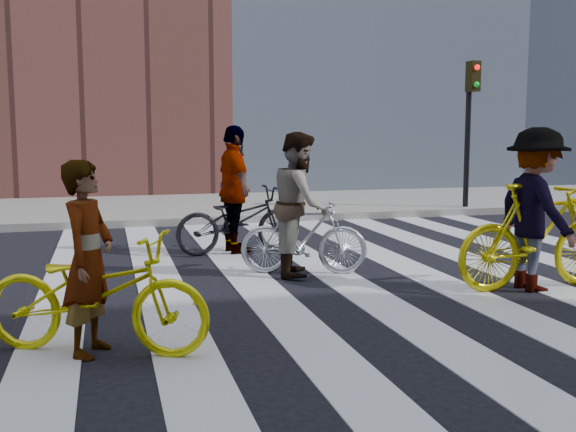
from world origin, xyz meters
name	(u,v)px	position (x,y,z in m)	size (l,w,h in m)	color
ground	(375,273)	(0.00, 0.00, 0.00)	(100.00, 100.00, 0.00)	black
sidewalk_far	(253,206)	(0.00, 7.50, 0.07)	(100.00, 5.00, 0.15)	gray
zebra_crosswalk	(375,272)	(0.00, 0.00, 0.01)	(8.25, 10.00, 0.01)	silver
traffic_signal	(470,110)	(4.40, 5.32, 2.28)	(0.22, 0.42, 3.33)	black
bike_yellow_left	(96,293)	(-3.45, -2.38, 0.51)	(0.67, 1.93, 1.01)	#F1EC0D
bike_silver_mid	(304,237)	(-0.92, 0.15, 0.49)	(0.46, 1.62, 0.97)	silver
bike_yellow_right	(538,237)	(1.45, -1.35, 0.62)	(0.58, 2.06, 1.24)	#CDBD0B
bike_dark_rear	(238,220)	(-1.44, 1.85, 0.50)	(0.67, 1.91, 1.01)	black
rider_left	(88,258)	(-3.50, -2.38, 0.80)	(0.58, 0.38, 1.60)	slate
rider_mid	(300,204)	(-0.97, 0.15, 0.91)	(0.89, 0.69, 1.82)	slate
rider_right	(536,209)	(1.40, -1.35, 0.94)	(1.21, 0.70, 1.87)	slate
rider_rear	(235,190)	(-1.49, 1.85, 0.96)	(1.12, 0.47, 1.92)	slate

